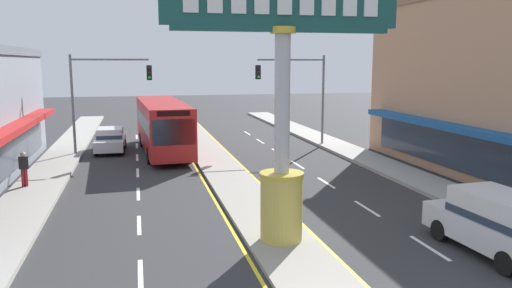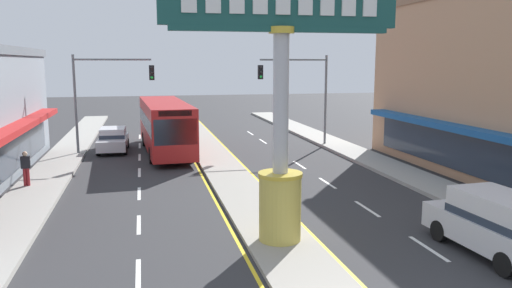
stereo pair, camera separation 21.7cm
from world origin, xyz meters
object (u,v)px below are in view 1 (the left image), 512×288
Objects in this scene: district_sign at (282,111)px; sedan_far_right_lane at (110,140)px; bus_near_left_lane at (163,124)px; traffic_light_left_side at (102,87)px; suv_near_right_lane at (498,223)px; traffic_light_right_side at (299,85)px; pedestrian_near_kerb at (24,167)px.

district_sign is 19.94m from sedan_far_right_lane.
bus_near_left_lane is at bearing -19.71° from sedan_far_right_lane.
district_sign is 0.73× the size of bus_near_left_lane.
traffic_light_left_side is 1.32× the size of suv_near_right_lane.
bus_near_left_lane is at bearing -179.31° from traffic_light_right_side.
suv_near_right_lane is at bearing -21.15° from district_sign.
pedestrian_near_kerb is (-15.45, 11.57, 0.09)m from suv_near_right_lane.
district_sign reaches higher than traffic_light_left_side.
sedan_far_right_lane is at bearing 76.35° from traffic_light_left_side.
traffic_light_right_side is at bearing 70.18° from district_sign.
traffic_light_left_side is at bearing 109.94° from district_sign.
traffic_light_right_side is at bearing -4.94° from sedan_far_right_lane.
traffic_light_left_side is at bearing 69.81° from pedestrian_near_kerb.
district_sign is 17.87m from bus_near_left_lane.
pedestrian_near_kerb is (-9.39, 9.23, -3.17)m from district_sign.
suv_near_right_lane reaches higher than sedan_far_right_lane.
suv_near_right_lane is 19.30m from pedestrian_near_kerb.
traffic_light_left_side reaches higher than sedan_far_right_lane.
suv_near_right_lane is at bearing -60.03° from sedan_far_right_lane.
bus_near_left_lane is (-9.10, -0.11, -2.38)m from traffic_light_right_side.
suv_near_right_lane is (6.06, -2.35, -3.26)m from district_sign.
bus_near_left_lane is at bearing -0.03° from traffic_light_left_side.
district_sign is 13.54m from pedestrian_near_kerb.
traffic_light_left_side reaches higher than bus_near_left_lane.
district_sign is at bearing 158.85° from suv_near_right_lane.
sedan_far_right_lane is at bearing 107.97° from district_sign.
district_sign reaches higher than pedestrian_near_kerb.
traffic_light_right_side is 3.91× the size of pedestrian_near_kerb.
traffic_light_left_side is at bearing 179.97° from bus_near_left_lane.
district_sign is 18.71m from traffic_light_right_side.
traffic_light_left_side is at bearing -103.65° from sedan_far_right_lane.
suv_near_right_lane is 24.27m from sedan_far_right_lane.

